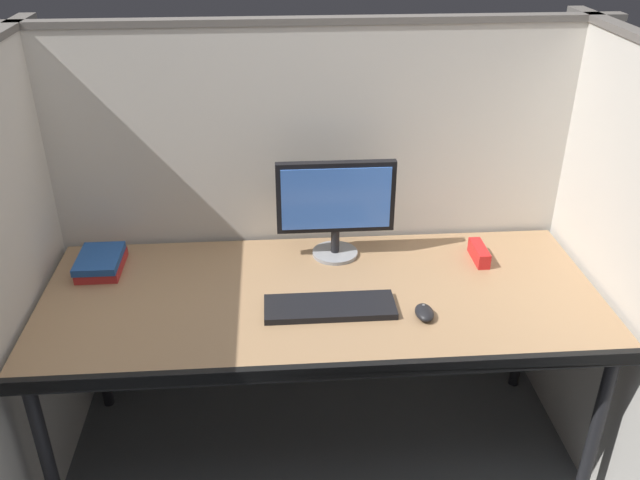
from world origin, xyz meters
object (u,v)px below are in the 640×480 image
computer_mouse (424,312)px  red_stapler (479,253)px  desk (321,307)px  monitor_center (336,203)px  keyboard_main (330,307)px  book_stack (101,262)px

computer_mouse → red_stapler: (0.28, 0.35, 0.01)m
desk → monitor_center: size_ratio=4.42×
monitor_center → computer_mouse: 0.53m
keyboard_main → book_stack: 0.86m
keyboard_main → red_stapler: bearing=26.4°
computer_mouse → book_stack: book_stack is taller
monitor_center → red_stapler: monitor_center is taller
book_stack → red_stapler: book_stack is taller
keyboard_main → book_stack: (-0.80, 0.32, 0.02)m
keyboard_main → monitor_center: bearing=82.0°
desk → book_stack: size_ratio=8.87×
monitor_center → keyboard_main: (-0.05, -0.36, -0.20)m
keyboard_main → red_stapler: red_stapler is taller
computer_mouse → red_stapler: size_ratio=0.64×
monitor_center → keyboard_main: bearing=-98.0°
monitor_center → red_stapler: 0.57m
monitor_center → keyboard_main: size_ratio=1.00×
monitor_center → computer_mouse: monitor_center is taller
desk → book_stack: book_stack is taller
keyboard_main → computer_mouse: (0.30, -0.06, 0.01)m
desk → red_stapler: bearing=18.2°
desk → monitor_center: monitor_center is taller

